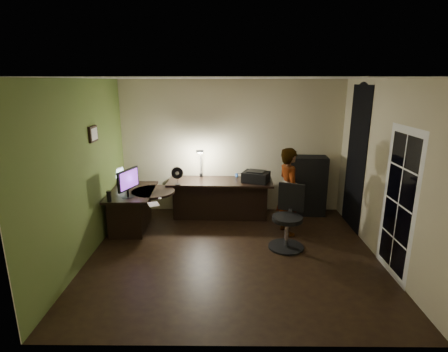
{
  "coord_description": "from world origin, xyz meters",
  "views": [
    {
      "loc": [
        -0.1,
        -5.03,
        2.67
      ],
      "look_at": [
        -0.15,
        1.05,
        1.0
      ],
      "focal_mm": 28.0,
      "sensor_mm": 36.0,
      "label": 1
    }
  ],
  "objects_px": {
    "office_chair": "(287,218)",
    "desk_right": "(220,199)",
    "cabinet": "(305,186)",
    "monitor": "(127,187)",
    "person": "(288,191)",
    "desk_left": "(133,210)"
  },
  "relations": [
    {
      "from": "desk_right",
      "to": "office_chair",
      "type": "height_order",
      "value": "office_chair"
    },
    {
      "from": "desk_right",
      "to": "office_chair",
      "type": "xyz_separation_m",
      "value": [
        1.11,
        -1.33,
        0.14
      ]
    },
    {
      "from": "cabinet",
      "to": "person",
      "type": "relative_size",
      "value": 0.77
    },
    {
      "from": "monitor",
      "to": "office_chair",
      "type": "relative_size",
      "value": 0.53
    },
    {
      "from": "desk_right",
      "to": "person",
      "type": "relative_size",
      "value": 1.31
    },
    {
      "from": "monitor",
      "to": "cabinet",
      "type": "bearing_deg",
      "value": 38.87
    },
    {
      "from": "desk_left",
      "to": "cabinet",
      "type": "bearing_deg",
      "value": 10.64
    },
    {
      "from": "desk_left",
      "to": "office_chair",
      "type": "relative_size",
      "value": 1.21
    },
    {
      "from": "cabinet",
      "to": "person",
      "type": "xyz_separation_m",
      "value": [
        -0.51,
        -0.95,
        0.18
      ]
    },
    {
      "from": "cabinet",
      "to": "monitor",
      "type": "relative_size",
      "value": 2.18
    },
    {
      "from": "desk_right",
      "to": "cabinet",
      "type": "relative_size",
      "value": 1.7
    },
    {
      "from": "cabinet",
      "to": "person",
      "type": "height_order",
      "value": "person"
    },
    {
      "from": "desk_left",
      "to": "monitor",
      "type": "distance_m",
      "value": 0.64
    },
    {
      "from": "cabinet",
      "to": "office_chair",
      "type": "xyz_separation_m",
      "value": [
        -0.62,
        -1.56,
        -0.08
      ]
    },
    {
      "from": "desk_left",
      "to": "monitor",
      "type": "xyz_separation_m",
      "value": [
        0.03,
        -0.34,
        0.54
      ]
    },
    {
      "from": "office_chair",
      "to": "desk_right",
      "type": "bearing_deg",
      "value": 151.38
    },
    {
      "from": "desk_left",
      "to": "person",
      "type": "relative_size",
      "value": 0.81
    },
    {
      "from": "desk_right",
      "to": "office_chair",
      "type": "bearing_deg",
      "value": -48.2
    },
    {
      "from": "desk_right",
      "to": "person",
      "type": "height_order",
      "value": "person"
    },
    {
      "from": "monitor",
      "to": "desk_right",
      "type": "bearing_deg",
      "value": 49.61
    },
    {
      "from": "cabinet",
      "to": "person",
      "type": "distance_m",
      "value": 1.1
    },
    {
      "from": "desk_left",
      "to": "desk_right",
      "type": "xyz_separation_m",
      "value": [
        1.6,
        0.55,
        0.02
      ]
    }
  ]
}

